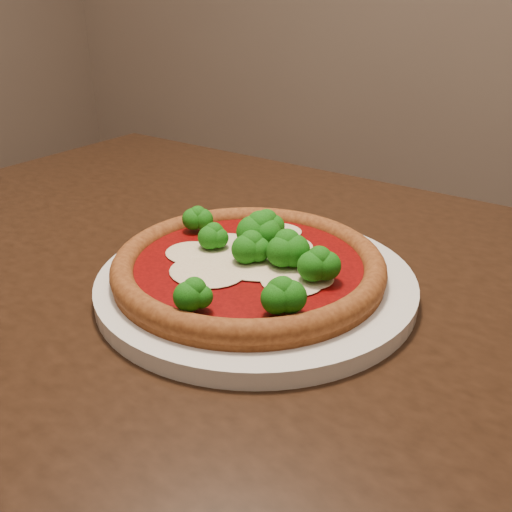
% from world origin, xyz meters
% --- Properties ---
extents(dining_table, '(1.20, 0.93, 0.75)m').
position_xyz_m(dining_table, '(0.02, 0.05, 0.65)').
color(dining_table, black).
rests_on(dining_table, floor).
extents(plate, '(0.33, 0.33, 0.02)m').
position_xyz_m(plate, '(0.08, 0.02, 0.76)').
color(plate, silver).
rests_on(plate, dining_table).
extents(pizza, '(0.28, 0.28, 0.06)m').
position_xyz_m(pizza, '(0.08, 0.02, 0.78)').
color(pizza, brown).
rests_on(pizza, plate).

